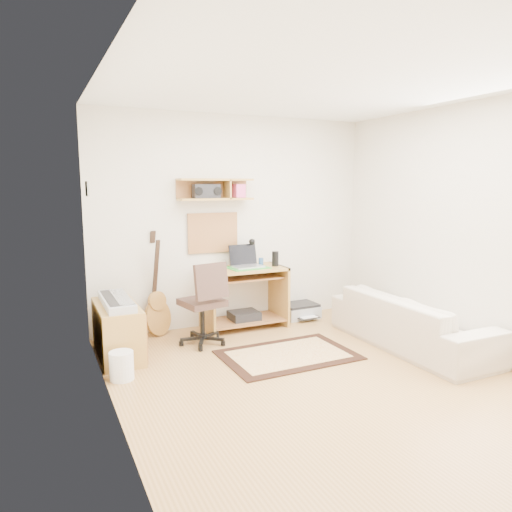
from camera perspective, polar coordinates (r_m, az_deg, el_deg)
name	(u,v)px	position (r m, az deg, el deg)	size (l,w,h in m)	color
floor	(319,378)	(4.57, 7.55, -14.31)	(3.60, 4.00, 0.01)	tan
ceiling	(325,83)	(4.28, 8.30, 19.80)	(3.60, 4.00, 0.01)	white
back_wall	(235,221)	(6.00, -2.58, 4.19)	(3.60, 0.01, 2.60)	beige
left_wall	(110,250)	(3.59, -17.06, 0.71)	(0.01, 4.00, 2.60)	beige
right_wall	(469,229)	(5.43, 24.14, 2.94)	(0.01, 4.00, 2.60)	beige
wall_shelf	(215,189)	(5.75, -4.89, 7.95)	(0.90, 0.25, 0.26)	#BB8C42
cork_board	(213,233)	(5.88, -5.18, 2.79)	(0.64, 0.03, 0.49)	tan
wall_photo	(87,189)	(5.05, -19.55, 7.60)	(0.02, 0.20, 0.15)	#4C8CBF
desk	(244,298)	(5.90, -1.44, -5.01)	(1.00, 0.55, 0.75)	#BB8C42
laptop	(247,257)	(5.79, -1.04, -0.06)	(0.36, 0.36, 0.28)	silver
speaker	(275,259)	(5.93, 2.32, -0.32)	(0.08, 0.08, 0.18)	black
desk_lamp	(254,252)	(6.00, -0.22, 0.52)	(0.11, 0.11, 0.34)	black
pencil_cup	(261,261)	(6.02, 0.60, -0.65)	(0.06, 0.06, 0.09)	#305690
boombox	(206,191)	(5.71, -5.98, 7.73)	(0.32, 0.15, 0.16)	black
rug	(288,355)	(5.06, 3.85, -11.72)	(1.35, 0.90, 0.02)	beige
task_chair	(202,302)	(5.30, -6.46, -5.54)	(0.48, 0.48, 0.95)	#3A2922
cabinet	(118,331)	(5.15, -16.22, -8.57)	(0.40, 0.90, 0.55)	#BB8C42
music_keyboard	(116,301)	(5.07, -16.38, -5.20)	(0.26, 0.84, 0.07)	#B2B5BA
guitar	(157,284)	(5.65, -11.78, -3.29)	(0.33, 0.21, 1.23)	#AF7A35
waste_basket	(122,366)	(4.61, -15.79, -12.52)	(0.22, 0.22, 0.26)	white
printer	(300,311)	(6.42, 5.23, -6.57)	(0.47, 0.36, 0.18)	#A5A8AA
sofa	(412,312)	(5.49, 18.16, -6.42)	(1.95, 0.57, 0.76)	#BFB098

